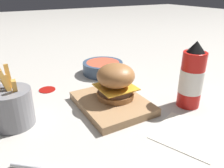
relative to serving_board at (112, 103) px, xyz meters
The scene contains 8 objects.
ground_plane 0.08m from the serving_board, 61.52° to the right, with size 6.00×6.00×0.00m, color #B7B2A8.
serving_board is the anchor object (origin of this frame).
burger 0.07m from the serving_board, 60.53° to the right, with size 0.11×0.11×0.10m.
ketchup_bottle 0.24m from the serving_board, 117.42° to the right, with size 0.07×0.07×0.19m.
fries_basket 0.26m from the serving_board, 79.66° to the left, with size 0.10×0.10×0.15m.
side_bowl 0.27m from the serving_board, 22.16° to the right, with size 0.16×0.16×0.05m.
ketchup_puddle 0.25m from the serving_board, 33.15° to the left, with size 0.05×0.05×0.00m.
parchment_square 0.22m from the serving_board, 156.09° to the right, with size 0.18×0.18×0.00m.
Camera 1 is at (-0.52, 0.34, 0.32)m, focal length 35.00 mm.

